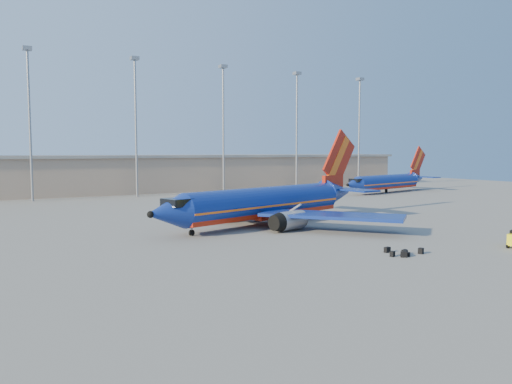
# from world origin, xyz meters

# --- Properties ---
(ground) EXTENTS (220.00, 220.00, 0.00)m
(ground) POSITION_xyz_m (0.00, 0.00, 0.00)
(ground) COLOR slate
(ground) RESTS_ON ground
(terminal_building) EXTENTS (122.00, 16.00, 8.50)m
(terminal_building) POSITION_xyz_m (10.00, 58.00, 4.32)
(terminal_building) COLOR gray
(terminal_building) RESTS_ON ground
(light_mast_row) EXTENTS (101.60, 1.60, 28.65)m
(light_mast_row) POSITION_xyz_m (5.00, 46.00, 17.55)
(light_mast_row) COLOR gray
(light_mast_row) RESTS_ON ground
(aircraft_main) EXTENTS (36.67, 34.78, 12.71)m
(aircraft_main) POSITION_xyz_m (-1.42, -1.20, 2.71)
(aircraft_main) COLOR navy
(aircraft_main) RESTS_ON ground
(aircraft_second) EXTENTS (31.07, 13.83, 10.66)m
(aircraft_second) POSITION_xyz_m (47.85, 27.64, 2.45)
(aircraft_second) COLOR navy
(aircraft_second) RESTS_ON ground
(luggage_pile) EXTENTS (3.82, 2.80, 0.53)m
(luggage_pile) POSITION_xyz_m (-0.79, -23.80, 0.24)
(luggage_pile) COLOR black
(luggage_pile) RESTS_ON ground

